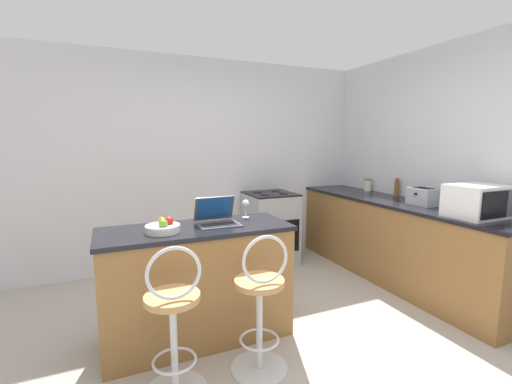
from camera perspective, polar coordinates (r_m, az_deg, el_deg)
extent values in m
plane|color=#ADA393|center=(2.76, 4.62, -26.49)|extent=(20.00, 20.00, 0.00)
cube|color=silver|center=(4.42, -9.27, 4.68)|extent=(12.00, 0.06, 2.60)
cube|color=silver|center=(3.86, 35.37, 2.71)|extent=(0.06, 12.00, 2.60)
cube|color=olive|center=(2.87, -9.69, -15.08)|extent=(1.44, 0.55, 0.89)
cube|color=black|center=(2.72, -9.93, -6.13)|extent=(1.47, 0.58, 0.03)
cube|color=olive|center=(4.28, 21.81, -7.61)|extent=(0.61, 2.76, 0.89)
cube|color=black|center=(4.18, 22.15, -1.52)|extent=(0.64, 2.79, 0.03)
cylinder|color=silver|center=(2.39, -13.49, -23.72)|extent=(0.04, 0.04, 0.62)
torus|color=silver|center=(2.44, -13.41, -25.63)|extent=(0.28, 0.28, 0.02)
cylinder|color=#B7844C|center=(2.23, -13.78, -16.75)|extent=(0.34, 0.34, 0.04)
torus|color=silver|center=(2.07, -13.52, -13.02)|extent=(0.32, 0.02, 0.32)
cylinder|color=silver|center=(2.70, 0.54, -27.24)|extent=(0.40, 0.40, 0.02)
cylinder|color=silver|center=(2.53, 0.55, -21.49)|extent=(0.04, 0.04, 0.62)
torus|color=silver|center=(2.58, 0.55, -23.34)|extent=(0.28, 0.28, 0.02)
cylinder|color=#B7844C|center=(2.38, 0.56, -14.82)|extent=(0.34, 0.34, 0.04)
torus|color=silver|center=(2.24, 1.56, -11.18)|extent=(0.32, 0.02, 0.32)
cube|color=#47474C|center=(2.73, -6.16, -5.47)|extent=(0.33, 0.23, 0.01)
cube|color=black|center=(2.72, -6.05, -5.42)|extent=(0.28, 0.13, 0.00)
cube|color=#47474C|center=(2.83, -6.96, -2.69)|extent=(0.33, 0.09, 0.20)
cube|color=#19478C|center=(2.82, -6.93, -2.66)|extent=(0.29, 0.07, 0.17)
cube|color=white|center=(3.55, 32.82, -1.29)|extent=(0.46, 0.36, 0.29)
cube|color=black|center=(3.42, 34.97, -1.79)|extent=(0.32, 0.01, 0.23)
cube|color=#4C4C51|center=(3.60, 36.68, -1.51)|extent=(0.09, 0.01, 0.23)
cube|color=#9EA3A8|center=(3.96, 26.01, -0.70)|extent=(0.19, 0.27, 0.18)
cube|color=black|center=(3.92, 25.73, 0.58)|extent=(0.04, 0.19, 0.00)
cube|color=black|center=(3.98, 26.44, 0.63)|extent=(0.04, 0.19, 0.00)
cube|color=black|center=(3.88, 25.04, -0.28)|extent=(0.02, 0.02, 0.02)
cube|color=#9EA3A8|center=(4.51, 2.40, -6.08)|extent=(0.59, 0.60, 0.90)
cube|color=black|center=(4.26, 4.21, -7.49)|extent=(0.51, 0.01, 0.41)
cube|color=black|center=(4.42, 2.44, -0.29)|extent=(0.59, 0.60, 0.02)
cylinder|color=black|center=(4.25, 1.52, -0.44)|extent=(0.11, 0.11, 0.01)
cylinder|color=black|center=(4.37, 4.70, -0.22)|extent=(0.11, 0.11, 0.01)
cylinder|color=black|center=(4.47, 0.23, 0.00)|extent=(0.11, 0.11, 0.01)
cylinder|color=black|center=(4.58, 3.29, 0.19)|extent=(0.11, 0.11, 0.01)
cylinder|color=silver|center=(2.61, -15.28, -5.91)|extent=(0.25, 0.25, 0.05)
sphere|color=red|center=(2.61, -14.32, -4.76)|extent=(0.07, 0.07, 0.07)
sphere|color=orange|center=(2.65, -15.38, -4.69)|extent=(0.06, 0.06, 0.06)
sphere|color=#66B233|center=(2.55, -15.20, -5.15)|extent=(0.07, 0.07, 0.07)
cylinder|color=silver|center=(4.83, 18.10, 1.02)|extent=(0.09, 0.09, 0.14)
cylinder|color=olive|center=(4.82, 18.15, 1.98)|extent=(0.10, 0.10, 0.02)
cylinder|color=silver|center=(3.00, -1.73, -4.23)|extent=(0.06, 0.06, 0.00)
cylinder|color=silver|center=(2.99, -1.74, -3.31)|extent=(0.01, 0.01, 0.09)
sphere|color=silver|center=(2.97, -1.74, -1.91)|extent=(0.07, 0.07, 0.07)
cylinder|color=brown|center=(4.50, 22.38, 0.57)|extent=(0.06, 0.06, 0.19)
sphere|color=brown|center=(4.48, 22.46, 1.99)|extent=(0.04, 0.04, 0.04)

